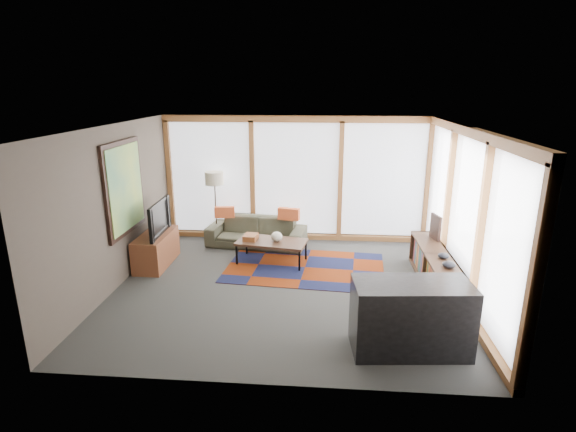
# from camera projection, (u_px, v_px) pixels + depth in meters

# --- Properties ---
(ground) EXTENTS (5.50, 5.50, 0.00)m
(ground) POSITION_uv_depth(u_px,v_px,m) (286.00, 287.00, 7.36)
(ground) COLOR #2A2A28
(ground) RESTS_ON ground
(room_envelope) EXTENTS (5.52, 5.02, 2.62)m
(room_envelope) POSITION_uv_depth(u_px,v_px,m) (319.00, 188.00, 7.42)
(room_envelope) COLOR #4A3F37
(room_envelope) RESTS_ON ground
(rug) EXTENTS (2.94, 2.03, 0.01)m
(rug) POSITION_uv_depth(u_px,v_px,m) (305.00, 267.00, 8.14)
(rug) COLOR #662108
(rug) RESTS_ON ground
(sofa) EXTENTS (2.08, 1.04, 0.58)m
(sofa) POSITION_uv_depth(u_px,v_px,m) (257.00, 232.00, 9.18)
(sofa) COLOR #353629
(sofa) RESTS_ON ground
(pillow_left) EXTENTS (0.42, 0.18, 0.22)m
(pillow_left) POSITION_uv_depth(u_px,v_px,m) (225.00, 212.00, 9.15)
(pillow_left) COLOR #D2572B
(pillow_left) RESTS_ON sofa
(pillow_right) EXTENTS (0.45, 0.23, 0.24)m
(pillow_right) POSITION_uv_depth(u_px,v_px,m) (289.00, 214.00, 8.99)
(pillow_right) COLOR #D2572B
(pillow_right) RESTS_ON sofa
(floor_lamp) EXTENTS (0.38, 0.38, 1.51)m
(floor_lamp) POSITION_uv_depth(u_px,v_px,m) (216.00, 208.00, 9.24)
(floor_lamp) COLOR #302217
(floor_lamp) RESTS_ON ground
(coffee_table) EXTENTS (1.35, 0.83, 0.42)m
(coffee_table) POSITION_uv_depth(u_px,v_px,m) (272.00, 252.00, 8.33)
(coffee_table) COLOR #372317
(coffee_table) RESTS_ON ground
(book_stack) EXTENTS (0.27, 0.32, 0.10)m
(book_stack) POSITION_uv_depth(u_px,v_px,m) (251.00, 237.00, 8.33)
(book_stack) COLOR brown
(book_stack) RESTS_ON coffee_table
(vase) EXTENTS (0.24, 0.24, 0.18)m
(vase) POSITION_uv_depth(u_px,v_px,m) (277.00, 237.00, 8.23)
(vase) COLOR beige
(vase) RESTS_ON coffee_table
(bookshelf) EXTENTS (0.42, 2.31, 0.58)m
(bookshelf) POSITION_uv_depth(u_px,v_px,m) (436.00, 270.00, 7.32)
(bookshelf) COLOR #372317
(bookshelf) RESTS_ON ground
(bowl_a) EXTENTS (0.23, 0.23, 0.10)m
(bowl_a) POSITION_uv_depth(u_px,v_px,m) (449.00, 265.00, 6.65)
(bowl_a) COLOR black
(bowl_a) RESTS_ON bookshelf
(bowl_b) EXTENTS (0.18, 0.18, 0.09)m
(bowl_b) POSITION_uv_depth(u_px,v_px,m) (444.00, 256.00, 7.01)
(bowl_b) COLOR black
(bowl_b) RESTS_ON bookshelf
(shelf_picture) EXTENTS (0.12, 0.34, 0.44)m
(shelf_picture) POSITION_uv_depth(u_px,v_px,m) (435.00, 227.00, 7.84)
(shelf_picture) COLOR black
(shelf_picture) RESTS_ON bookshelf
(tv_console) EXTENTS (0.49, 1.17, 0.59)m
(tv_console) POSITION_uv_depth(u_px,v_px,m) (156.00, 249.00, 8.22)
(tv_console) COLOR brown
(tv_console) RESTS_ON ground
(television) EXTENTS (0.18, 1.07, 0.61)m
(television) POSITION_uv_depth(u_px,v_px,m) (154.00, 218.00, 8.03)
(television) COLOR black
(television) RESTS_ON tv_console
(bar_counter) EXTENTS (1.47, 0.78, 0.90)m
(bar_counter) POSITION_uv_depth(u_px,v_px,m) (411.00, 317.00, 5.50)
(bar_counter) COLOR black
(bar_counter) RESTS_ON ground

